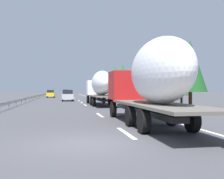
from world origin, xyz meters
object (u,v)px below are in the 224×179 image
at_px(truck_trailing, 151,79).
at_px(car_yellow_coupe, 51,94).
at_px(road_sign, 104,87).
at_px(truck_lead, 100,86).
at_px(car_silver_hatch, 68,95).
at_px(car_black_suv, 66,92).

height_order(truck_trailing, car_yellow_coupe, truck_trailing).
bearing_deg(road_sign, car_yellow_coupe, 35.15).
height_order(truck_lead, car_silver_hatch, truck_lead).
height_order(truck_lead, car_black_suv, truck_lead).
height_order(car_yellow_coupe, car_silver_hatch, car_silver_hatch).
bearing_deg(truck_lead, car_yellow_coupe, 12.32).
relative_size(car_black_suv, road_sign, 1.21).
bearing_deg(road_sign, truck_trailing, 175.33).
relative_size(car_yellow_coupe, car_black_suv, 1.04).
relative_size(truck_lead, car_silver_hatch, 2.91).
bearing_deg(truck_trailing, car_yellow_coupe, 7.83).
bearing_deg(truck_trailing, car_silver_hatch, 6.54).
bearing_deg(truck_lead, road_sign, -9.53).
xyz_separation_m(truck_trailing, car_yellow_coupe, (52.62, 7.24, -1.52)).
relative_size(car_yellow_coupe, road_sign, 1.26).
distance_m(truck_lead, car_silver_hatch, 13.33).
xyz_separation_m(truck_trailing, car_silver_hatch, (32.20, 3.69, -1.50)).
bearing_deg(truck_trailing, truck_lead, 0.00).
distance_m(car_black_suv, car_silver_hatch, 47.76).
xyz_separation_m(truck_trailing, car_black_suv, (79.96, 3.42, -1.47)).
distance_m(truck_lead, car_yellow_coupe, 33.95).
relative_size(truck_trailing, road_sign, 3.98).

